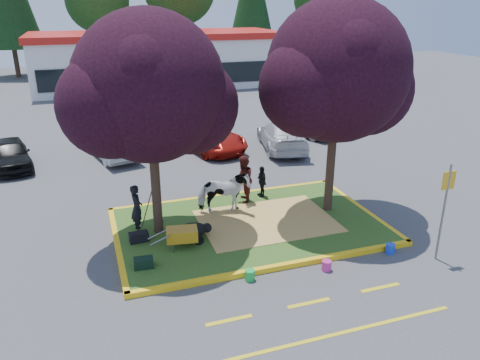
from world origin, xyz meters
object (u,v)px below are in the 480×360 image
object	(u,v)px
wheelbarrow	(182,235)
car_black	(11,154)
calf	(191,230)
handler	(137,208)
bucket_pink	(327,266)
car_silver	(110,142)
bucket_green	(250,275)
cow	(224,193)
sign_post	(445,201)
bucket_blue	(390,249)

from	to	relation	value
wheelbarrow	car_black	distance (m)	10.98
calf	handler	distance (m)	1.80
bucket_pink	car_silver	bearing A→B (deg)	111.20
calf	bucket_pink	bearing A→B (deg)	-50.72
bucket_pink	bucket_green	bearing A→B (deg)	173.97
bucket_green	bucket_pink	xyz separation A→B (m)	(2.11, -0.22, -0.00)
cow	wheelbarrow	size ratio (longest dim) A/B	1.06
calf	bucket_green	world-z (taller)	calf
sign_post	car_silver	size ratio (longest dim) A/B	0.64
bucket_green	bucket_blue	distance (m)	4.27
car_silver	bucket_blue	bearing A→B (deg)	106.18
car_silver	car_black	bearing A→B (deg)	-10.34
bucket_pink	bucket_blue	xyz separation A→B (m)	(2.16, 0.22, 0.00)
bucket_green	bucket_pink	world-z (taller)	bucket_green
cow	wheelbarrow	world-z (taller)	cow
car_black	wheelbarrow	bearing A→B (deg)	-70.99
sign_post	car_silver	xyz separation A→B (m)	(-7.85, 12.46, -1.03)
bucket_pink	bucket_blue	size ratio (longest dim) A/B	0.98
wheelbarrow	car_black	bearing A→B (deg)	128.58
bucket_pink	car_silver	world-z (taller)	car_silver
bucket_green	handler	bearing A→B (deg)	124.62
cow	sign_post	xyz separation A→B (m)	(4.82, -4.53, 0.89)
bucket_blue	car_black	bearing A→B (deg)	133.69
wheelbarrow	car_black	world-z (taller)	car_black
handler	bucket_pink	size ratio (longest dim) A/B	5.36
bucket_blue	car_silver	bearing A→B (deg)	120.06
wheelbarrow	handler	bearing A→B (deg)	134.63
wheelbarrow	bucket_green	xyz separation A→B (m)	(1.32, -1.97, -0.42)
car_silver	sign_post	bearing A→B (deg)	108.31
calf	bucket_blue	distance (m)	5.79
calf	sign_post	bearing A→B (deg)	-35.76
cow	wheelbarrow	bearing A→B (deg)	143.56
cow	bucket_blue	xyz separation A→B (m)	(3.79, -3.86, -0.71)
wheelbarrow	car_black	xyz separation A→B (m)	(-5.42, 9.55, 0.07)
car_silver	handler	bearing A→B (deg)	77.27
car_silver	wheelbarrow	bearing A→B (deg)	83.25
wheelbarrow	bucket_pink	world-z (taller)	wheelbarrow
bucket_green	bucket_blue	size ratio (longest dim) A/B	1.00
bucket_green	car_silver	bearing A→B (deg)	102.21
cow	car_black	bearing A→B (deg)	50.60
calf	car_black	distance (m)	10.70
calf	wheelbarrow	xyz separation A→B (m)	(-0.39, -0.57, 0.20)
calf	sign_post	size ratio (longest dim) A/B	0.35
cow	calf	distance (m)	1.99
wheelbarrow	calf	bearing A→B (deg)	64.33
sign_post	bucket_green	size ratio (longest dim) A/B	9.87
cow	bucket_green	bearing A→B (deg)	-179.77
handler	wheelbarrow	world-z (taller)	handler
wheelbarrow	bucket_pink	xyz separation A→B (m)	(3.43, -2.19, -0.42)
handler	bucket_green	distance (m)	4.26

